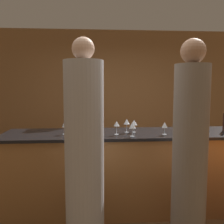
% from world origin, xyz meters
% --- Properties ---
extents(ground_plane, '(14.00, 14.00, 0.00)m').
position_xyz_m(ground_plane, '(0.00, 0.00, 0.00)').
color(ground_plane, brown).
extents(back_wall, '(8.00, 0.06, 2.80)m').
position_xyz_m(back_wall, '(0.00, 2.48, 1.40)').
color(back_wall, olive).
rests_on(back_wall, ground_plane).
extents(bar_counter, '(3.34, 0.77, 1.00)m').
position_xyz_m(bar_counter, '(0.00, 0.00, 0.50)').
color(bar_counter, '#996638').
rests_on(bar_counter, ground_plane).
extents(bartender, '(0.38, 0.38, 1.88)m').
position_xyz_m(bartender, '(-0.77, 0.93, 0.87)').
color(bartender, silver).
rests_on(bartender, ground_plane).
extents(guest_1, '(0.36, 0.36, 2.01)m').
position_xyz_m(guest_1, '(-0.63, -0.84, 0.94)').
color(guest_1, '#B2B2B7').
rests_on(guest_1, ground_plane).
extents(guest_2, '(0.32, 0.32, 2.01)m').
position_xyz_m(guest_2, '(0.35, -0.85, 0.95)').
color(guest_2, gray).
rests_on(guest_2, ground_plane).
extents(wine_bottle_0, '(0.08, 0.08, 0.29)m').
position_xyz_m(wine_bottle_0, '(0.75, 0.24, 1.11)').
color(wine_bottle_0, '#19381E').
rests_on(wine_bottle_0, bar_counter).
extents(wine_glass_1, '(0.08, 0.08, 0.17)m').
position_xyz_m(wine_glass_1, '(-0.13, 0.00, 1.13)').
color(wine_glass_1, silver).
rests_on(wine_glass_1, bar_counter).
extents(wine_glass_2, '(0.07, 0.07, 0.16)m').
position_xyz_m(wine_glass_2, '(-0.27, -0.13, 1.13)').
color(wine_glass_2, silver).
rests_on(wine_glass_2, bar_counter).
extents(wine_glass_3, '(0.08, 0.08, 0.16)m').
position_xyz_m(wine_glass_3, '(-0.04, 0.00, 1.12)').
color(wine_glass_3, silver).
rests_on(wine_glass_3, bar_counter).
extents(wine_glass_4, '(0.08, 0.08, 0.17)m').
position_xyz_m(wine_glass_4, '(-0.10, -0.26, 1.13)').
color(wine_glass_4, silver).
rests_on(wine_glass_4, bar_counter).
extents(wine_glass_5, '(0.06, 0.06, 0.16)m').
position_xyz_m(wine_glass_5, '(-0.70, -0.04, 1.12)').
color(wine_glass_5, silver).
rests_on(wine_glass_5, bar_counter).
extents(wine_glass_6, '(0.07, 0.07, 0.16)m').
position_xyz_m(wine_glass_6, '(-0.90, -0.07, 1.12)').
color(wine_glass_6, silver).
rests_on(wine_glass_6, bar_counter).
extents(wine_glass_7, '(0.07, 0.07, 0.15)m').
position_xyz_m(wine_glass_7, '(0.30, -0.17, 1.11)').
color(wine_glass_7, silver).
rests_on(wine_glass_7, bar_counter).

